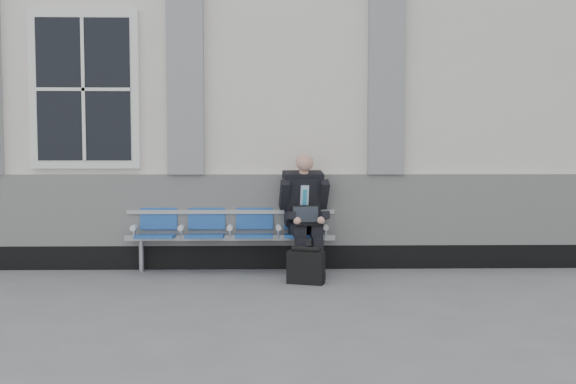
{
  "coord_description": "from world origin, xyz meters",
  "views": [
    {
      "loc": [
        2.7,
        -6.6,
        1.48
      ],
      "look_at": [
        2.86,
        0.9,
        1.01
      ],
      "focal_mm": 40.0,
      "sensor_mm": 36.0,
      "label": 1
    }
  ],
  "objects": [
    {
      "name": "station_building",
      "position": [
        -0.02,
        3.47,
        2.22
      ],
      "size": [
        14.4,
        4.4,
        4.49
      ],
      "color": "silver",
      "rests_on": "ground"
    },
    {
      "name": "ground",
      "position": [
        0.0,
        0.0,
        0.0
      ],
      "size": [
        70.0,
        70.0,
        0.0
      ],
      "primitive_type": "plane",
      "color": "slate",
      "rests_on": "ground"
    },
    {
      "name": "bench",
      "position": [
        2.15,
        1.32,
        0.55
      ],
      "size": [
        2.6,
        0.47,
        0.91
      ],
      "color": "#9EA0A3",
      "rests_on": "ground"
    },
    {
      "name": "businessman",
      "position": [
        3.07,
        1.19,
        0.78
      ],
      "size": [
        0.62,
        0.84,
        1.46
      ],
      "color": "black",
      "rests_on": "ground"
    },
    {
      "name": "briefcase",
      "position": [
        3.05,
        0.53,
        0.19
      ],
      "size": [
        0.44,
        0.29,
        0.42
      ],
      "color": "black",
      "rests_on": "ground"
    }
  ]
}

